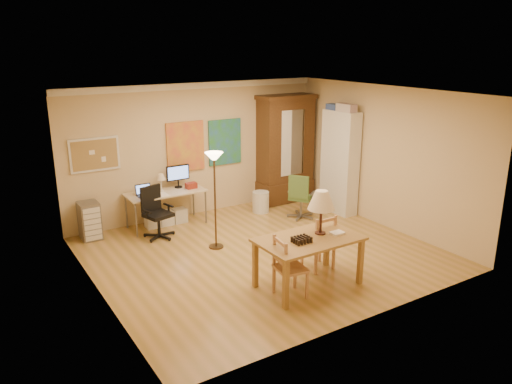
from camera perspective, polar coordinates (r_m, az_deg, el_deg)
floor at (r=8.60m, az=0.76°, el=-6.96°), size 5.50×5.50×0.00m
crown_molding at (r=10.06m, az=-6.98°, el=11.97°), size 5.50×0.08×0.12m
corkboard at (r=9.55m, az=-17.96°, el=4.09°), size 0.90×0.04×0.62m
art_panel_left at (r=10.14m, az=-8.05°, el=5.16°), size 0.80×0.04×1.00m
art_panel_right at (r=10.53m, az=-3.57°, el=5.72°), size 0.75×0.04×0.95m
dining_table at (r=7.28m, az=6.60°, el=-4.02°), size 1.51×0.91×1.41m
ladder_chair_back at (r=7.94m, az=7.26°, el=-5.89°), size 0.42×0.40×0.90m
ladder_chair_left at (r=7.07m, az=3.75°, el=-8.79°), size 0.46×0.47×0.90m
torchiere_lamp at (r=8.41m, az=-4.78°, el=2.28°), size 0.31×0.31×1.70m
computer_desk at (r=9.90m, az=-10.14°, el=-1.40°), size 1.52×0.66×1.15m
office_chair_black at (r=9.35m, az=-11.16°, el=-3.62°), size 0.59×0.59×0.96m
office_chair_green at (r=10.20m, az=5.12°, el=-1.65°), size 0.59×0.59×0.94m
drawer_cart at (r=9.57m, az=-18.47°, el=-3.13°), size 0.35×0.41×0.69m
armoire at (r=11.14m, az=3.33°, el=4.16°), size 1.29×0.61×2.38m
bookshelf at (r=10.50m, az=9.55°, el=3.33°), size 0.32×0.85×2.14m
wastebin at (r=10.54m, az=0.55°, el=-1.14°), size 0.35×0.35×0.44m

